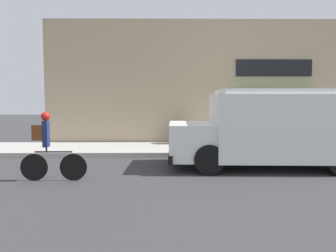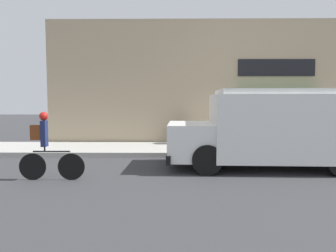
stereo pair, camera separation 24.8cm
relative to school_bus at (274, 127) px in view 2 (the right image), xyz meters
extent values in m
plane|color=#38383A|center=(-0.60, 1.58, -1.17)|extent=(70.00, 70.00, 0.00)
cube|color=#ADAAA3|center=(-0.60, 3.02, -1.09)|extent=(28.00, 2.89, 0.17)
cube|color=tan|center=(-0.60, 4.65, 1.51)|extent=(15.37, 0.18, 5.36)
cube|color=black|center=(1.45, 4.54, 2.15)|extent=(3.23, 0.05, 0.71)
cube|color=#235633|center=(1.45, 4.19, 1.18)|extent=(3.39, 0.74, 0.10)
cube|color=white|center=(0.36, -0.01, 0.02)|extent=(4.33, 2.52, 1.83)
cube|color=white|center=(-2.40, 0.08, -0.39)|extent=(1.35, 2.24, 1.01)
cube|color=white|center=(0.36, -0.01, 1.01)|extent=(3.98, 2.32, 0.15)
cube|color=black|center=(-3.00, 0.10, -0.79)|extent=(0.19, 2.34, 0.24)
cube|color=red|center=(-0.76, 1.47, 0.11)|extent=(0.04, 0.44, 0.44)
cylinder|color=black|center=(-1.96, 1.10, -0.77)|extent=(0.81, 0.29, 0.80)
cylinder|color=black|center=(-2.02, -0.97, -0.77)|extent=(0.81, 0.29, 0.80)
cylinder|color=black|center=(1.47, 0.99, -0.77)|extent=(0.81, 0.29, 0.80)
cylinder|color=black|center=(-5.40, -1.57, -0.84)|extent=(0.65, 0.05, 0.65)
cylinder|color=black|center=(-6.35, -1.57, -0.84)|extent=(0.65, 0.05, 0.65)
cylinder|color=black|center=(-5.87, -1.57, -0.47)|extent=(0.90, 0.04, 0.04)
cylinder|color=black|center=(-6.04, -1.57, -0.41)|extent=(0.04, 0.04, 0.12)
cube|color=navy|center=(-6.04, -1.57, -0.03)|extent=(0.12, 0.20, 0.63)
sphere|color=red|center=(-6.04, -1.57, 0.39)|extent=(0.21, 0.21, 0.21)
cube|color=brown|center=(-6.23, -1.57, 0.00)|extent=(0.26, 0.14, 0.36)
cylinder|color=slate|center=(-2.55, 4.03, -0.56)|extent=(0.62, 0.62, 0.89)
cylinder|color=black|center=(-2.55, 4.03, -0.10)|extent=(0.63, 0.63, 0.04)
camera|label=1|loc=(-3.18, -9.41, 0.76)|focal=35.00mm
camera|label=2|loc=(-2.93, -9.41, 0.76)|focal=35.00mm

